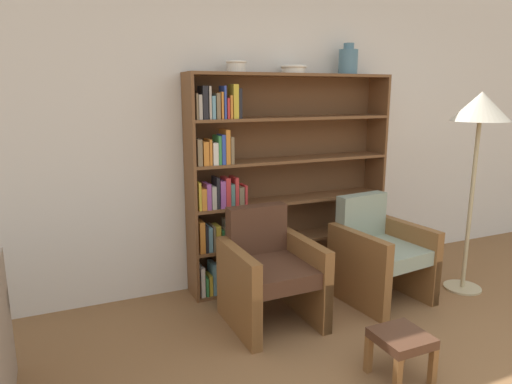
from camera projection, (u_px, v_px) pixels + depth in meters
name	position (u px, v px, depth m)	size (l,w,h in m)	color
wall_back	(294.00, 130.00, 4.23)	(12.00, 0.06, 2.75)	silver
bookshelf	(270.00, 187.00, 4.05)	(1.89, 0.30, 1.88)	brown
bowl_terracotta	(236.00, 66.00, 3.69)	(0.17, 0.17, 0.09)	silver
bowl_copper	(294.00, 69.00, 3.90)	(0.23, 0.23, 0.07)	silver
vase_tall	(348.00, 61.00, 4.10)	(0.17, 0.17, 0.27)	slate
armchair_leather	(269.00, 272.00, 3.45)	(0.65, 0.69, 0.86)	brown
armchair_cushioned	(379.00, 253.00, 3.85)	(0.71, 0.75, 0.86)	brown
floor_lamp	(480.00, 116.00, 3.76)	(0.47, 0.47, 1.73)	tan
footstool	(401.00, 343.00, 2.76)	(0.31, 0.31, 0.30)	brown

